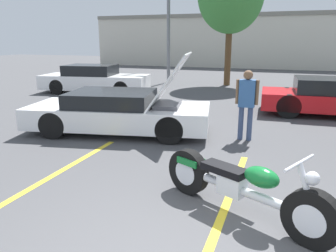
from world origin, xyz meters
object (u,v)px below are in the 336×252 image
light_pole (170,2)px  parked_car_left_row (94,79)px  motorcycle (241,187)px  spectator_near_motorcycle (247,99)px  parked_car_mid_row (331,98)px  show_car_hood_open (120,112)px

light_pole → parked_car_left_row: size_ratio=1.57×
motorcycle → spectator_near_motorcycle: 3.61m
light_pole → parked_car_mid_row: light_pole is taller
light_pole → spectator_near_motorcycle: bearing=-61.0°
parked_car_left_row → spectator_near_motorcycle: (7.26, -5.03, 0.39)m
show_car_hood_open → parked_car_mid_row: size_ratio=1.11×
light_pole → spectator_near_motorcycle: 11.36m
show_car_hood_open → spectator_near_motorcycle: bearing=-4.3°
motorcycle → spectator_near_motorcycle: bearing=122.2°
motorcycle → parked_car_left_row: 11.48m
show_car_hood_open → spectator_near_motorcycle: show_car_hood_open is taller
light_pole → show_car_hood_open: 10.80m
spectator_near_motorcycle → motorcycle: bearing=-84.0°
show_car_hood_open → spectator_near_motorcycle: 3.15m
motorcycle → show_car_hood_open: bearing=163.9°
motorcycle → parked_car_mid_row: size_ratio=0.55×
parked_car_left_row → parked_car_mid_row: bearing=-18.4°
motorcycle → show_car_hood_open: 4.69m
show_car_hood_open → parked_car_mid_row: bearing=25.4°
light_pole → show_car_hood_open: size_ratio=1.60×
light_pole → spectator_near_motorcycle: light_pole is taller
motorcycle → spectator_near_motorcycle: size_ratio=1.46×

